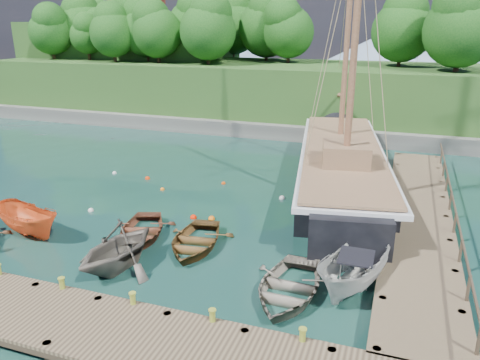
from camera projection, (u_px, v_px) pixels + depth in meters
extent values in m
plane|color=#143932|center=(156.00, 248.00, 21.70)|extent=(160.00, 160.00, 0.00)
cube|color=#433527|center=(110.00, 329.00, 15.08)|extent=(20.00, 3.20, 0.12)
cube|color=#2E261A|center=(111.00, 333.00, 15.14)|extent=(20.00, 3.20, 0.20)
cube|color=#433527|center=(419.00, 214.00, 24.15)|extent=(3.20, 24.00, 0.12)
cube|color=#2E261A|center=(418.00, 217.00, 24.21)|extent=(3.20, 24.00, 0.20)
cylinder|color=#2E261A|center=(398.00, 161.00, 35.18)|extent=(0.28, 0.28, 1.10)
cylinder|color=#2E261A|center=(435.00, 164.00, 34.36)|extent=(0.28, 0.28, 1.10)
cylinder|color=olive|center=(2.00, 288.00, 18.40)|extent=(0.26, 0.26, 0.45)
cylinder|color=olive|center=(65.00, 302.00, 17.45)|extent=(0.26, 0.26, 0.45)
cylinder|color=olive|center=(134.00, 318.00, 16.51)|extent=(0.26, 0.26, 0.45)
cylinder|color=olive|center=(213.00, 336.00, 15.56)|extent=(0.26, 0.26, 0.45)
cylinder|color=olive|center=(301.00, 357.00, 14.62)|extent=(0.26, 0.26, 0.45)
imported|color=#625A50|center=(119.00, 267.00, 19.95)|extent=(4.26, 4.74, 2.23)
imported|color=brown|center=(141.00, 237.00, 22.80)|extent=(4.31, 5.05, 0.89)
imported|color=#736B5D|center=(288.00, 295.00, 17.90)|extent=(3.54, 4.85, 0.98)
imported|color=brown|center=(195.00, 247.00, 21.73)|extent=(3.73, 4.81, 0.91)
imported|color=orange|center=(30.00, 235.00, 23.04)|extent=(4.67, 2.87, 1.69)
imported|color=beige|center=(354.00, 289.00, 18.32)|extent=(3.22, 5.25, 1.90)
cube|color=black|center=(341.00, 176.00, 29.25)|extent=(7.45, 15.81, 3.16)
cube|color=black|center=(337.00, 140.00, 38.37)|extent=(3.49, 5.17, 2.84)
cube|color=black|center=(347.00, 235.00, 21.14)|extent=(4.07, 4.44, 3.00)
cube|color=silver|center=(342.00, 153.00, 28.76)|extent=(8.31, 20.52, 0.25)
cube|color=brown|center=(343.00, 149.00, 28.68)|extent=(7.80, 20.02, 0.12)
cube|color=brown|center=(346.00, 153.00, 25.45)|extent=(2.94, 3.38, 1.20)
cylinder|color=brown|center=(338.00, 97.00, 40.77)|extent=(1.41, 6.84, 1.69)
cylinder|color=brown|center=(350.00, 6.00, 29.65)|extent=(0.36, 0.36, 16.77)
cylinder|color=brown|center=(357.00, 15.00, 22.57)|extent=(0.36, 0.36, 15.43)
cylinder|color=#8C7A59|center=(345.00, 5.00, 35.38)|extent=(2.02, 11.43, 9.74)
sphere|color=silver|center=(91.00, 211.00, 25.92)|extent=(0.33, 0.33, 0.33)
sphere|color=orange|center=(162.00, 190.00, 29.21)|extent=(0.28, 0.28, 0.28)
sphere|color=#F71D00|center=(193.00, 218.00, 24.99)|extent=(0.35, 0.35, 0.35)
sphere|color=silver|center=(282.00, 199.00, 27.72)|extent=(0.36, 0.36, 0.36)
sphere|color=red|center=(148.00, 179.00, 31.26)|extent=(0.33, 0.33, 0.33)
sphere|color=#D84609|center=(223.00, 184.00, 30.30)|extent=(0.27, 0.27, 0.27)
sphere|color=white|center=(114.00, 173.00, 32.38)|extent=(0.29, 0.29, 0.29)
sphere|color=orange|center=(212.00, 219.00, 24.83)|extent=(0.36, 0.36, 0.36)
cube|color=#474744|center=(204.00, 124.00, 45.48)|extent=(50.00, 4.00, 1.40)
cube|color=#294A1C|center=(226.00, 91.00, 50.07)|extent=(50.00, 14.00, 6.00)
cube|color=#294A1C|center=(131.00, 65.00, 57.42)|extent=(24.00, 12.00, 10.00)
cylinder|color=#382616|center=(148.00, 55.00, 49.76)|extent=(0.36, 0.36, 1.40)
sphere|color=#114313|center=(147.00, 31.00, 48.99)|extent=(5.42, 5.42, 5.42)
cylinder|color=#382616|center=(159.00, 56.00, 47.99)|extent=(0.36, 0.36, 1.40)
sphere|color=#114313|center=(157.00, 33.00, 47.27)|extent=(5.02, 5.02, 5.02)
cylinder|color=#382616|center=(54.00, 53.00, 52.69)|extent=(0.36, 0.36, 1.40)
sphere|color=#114313|center=(51.00, 33.00, 51.99)|extent=(4.79, 4.79, 4.79)
cylinder|color=#382616|center=(143.00, 50.00, 57.18)|extent=(0.36, 0.36, 1.40)
sphere|color=#114313|center=(141.00, 27.00, 56.32)|extent=(6.25, 6.25, 6.25)
cylinder|color=#382616|center=(456.00, 63.00, 38.99)|extent=(0.36, 0.36, 1.40)
sphere|color=#114313|center=(461.00, 31.00, 38.16)|extent=(6.00, 6.00, 6.00)
cylinder|color=#382616|center=(87.00, 52.00, 54.72)|extent=(0.36, 0.36, 1.40)
sphere|color=#114313|center=(85.00, 29.00, 53.90)|extent=(5.89, 5.89, 5.89)
cylinder|color=#382616|center=(288.00, 56.00, 47.96)|extent=(0.36, 0.36, 1.40)
sphere|color=#114313|center=(289.00, 32.00, 47.23)|extent=(5.13, 5.13, 5.13)
cylinder|color=#382616|center=(140.00, 50.00, 58.09)|extent=(0.36, 0.36, 1.40)
sphere|color=#114313|center=(139.00, 32.00, 57.40)|extent=(4.80, 4.80, 4.80)
cylinder|color=#382616|center=(208.00, 55.00, 49.74)|extent=(0.36, 0.36, 1.40)
sphere|color=#114313|center=(207.00, 30.00, 48.93)|extent=(5.82, 5.82, 5.82)
cylinder|color=#382616|center=(266.00, 54.00, 50.81)|extent=(0.36, 0.36, 1.40)
sphere|color=#114313|center=(267.00, 29.00, 49.97)|extent=(6.05, 6.05, 6.05)
cylinder|color=#382616|center=(457.00, 62.00, 39.83)|extent=(0.36, 0.36, 1.40)
sphere|color=#114313|center=(461.00, 36.00, 39.13)|extent=(4.77, 4.77, 4.77)
cylinder|color=#382616|center=(208.00, 57.00, 45.97)|extent=(0.36, 0.36, 1.40)
sphere|color=#114313|center=(208.00, 31.00, 45.19)|extent=(5.47, 5.47, 5.47)
cylinder|color=#382616|center=(399.00, 59.00, 43.79)|extent=(0.36, 0.36, 1.40)
sphere|color=#114313|center=(402.00, 32.00, 43.01)|extent=(5.55, 5.55, 5.55)
cylinder|color=#382616|center=(233.00, 51.00, 56.46)|extent=(0.36, 0.36, 1.40)
sphere|color=#114313|center=(233.00, 27.00, 55.60)|extent=(6.25, 6.25, 6.25)
cylinder|color=#382616|center=(96.00, 49.00, 60.46)|extent=(0.36, 0.36, 1.40)
sphere|color=#114313|center=(95.00, 29.00, 59.70)|extent=(5.41, 5.41, 5.41)
cylinder|color=#382616|center=(149.00, 52.00, 53.27)|extent=(0.36, 0.36, 1.40)
sphere|color=#114313|center=(148.00, 30.00, 52.49)|extent=(5.47, 5.47, 5.47)
cylinder|color=#382616|center=(89.00, 53.00, 51.59)|extent=(0.36, 0.36, 1.40)
sphere|color=#114313|center=(87.00, 36.00, 51.01)|extent=(3.77, 3.77, 3.77)
cylinder|color=#382616|center=(137.00, 52.00, 53.87)|extent=(0.36, 0.36, 1.40)
sphere|color=#114313|center=(135.00, 28.00, 53.03)|extent=(6.04, 6.04, 6.04)
cylinder|color=#382616|center=(269.00, 51.00, 55.65)|extent=(0.36, 0.36, 1.40)
sphere|color=#114313|center=(269.00, 29.00, 54.83)|extent=(5.89, 5.89, 5.89)
cylinder|color=#382616|center=(196.00, 54.00, 51.03)|extent=(0.36, 0.36, 1.40)
sphere|color=#114313|center=(195.00, 28.00, 50.19)|extent=(6.08, 6.08, 6.08)
cylinder|color=#382616|center=(101.00, 53.00, 52.91)|extent=(0.36, 0.36, 1.40)
sphere|color=#114313|center=(99.00, 34.00, 52.28)|extent=(4.25, 4.25, 4.25)
cylinder|color=#382616|center=(115.00, 55.00, 48.81)|extent=(0.36, 0.36, 1.40)
sphere|color=#114313|center=(113.00, 33.00, 48.11)|extent=(4.77, 4.77, 4.77)
cube|color=silver|center=(138.00, 17.00, 54.14)|extent=(4.00, 5.00, 3.00)
cube|color=#591E19|center=(137.00, 0.00, 53.53)|extent=(4.40, 5.40, 0.80)
cone|color=#728CA5|center=(473.00, 58.00, 76.51)|extent=(36.00, 36.00, 9.00)
cone|color=#728CA5|center=(378.00, 59.00, 81.40)|extent=(32.00, 32.00, 8.00)
cone|color=#728CA5|center=(195.00, 49.00, 92.12)|extent=(40.00, 40.00, 10.00)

